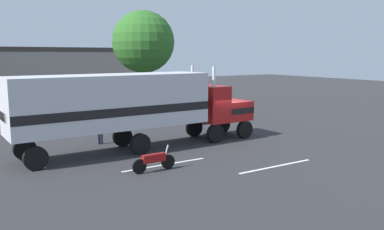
% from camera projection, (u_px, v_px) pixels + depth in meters
% --- Properties ---
extents(ground_plane, '(120.00, 120.00, 0.00)m').
position_uv_depth(ground_plane, '(222.00, 138.00, 25.08)').
color(ground_plane, '#2D2D30').
extents(lane_stripe_near, '(4.40, 0.23, 0.01)m').
position_uv_depth(lane_stripe_near, '(165.00, 165.00, 19.02)').
color(lane_stripe_near, silver).
rests_on(lane_stripe_near, ground_plane).
extents(lane_stripe_mid, '(4.40, 0.19, 0.01)m').
position_uv_depth(lane_stripe_mid, '(276.00, 166.00, 18.74)').
color(lane_stripe_mid, silver).
rests_on(lane_stripe_mid, ground_plane).
extents(semi_truck, '(14.26, 3.44, 4.50)m').
position_uv_depth(semi_truck, '(132.00, 104.00, 21.65)').
color(semi_truck, '#B21919').
rests_on(semi_truck, ground_plane).
extents(person_bystander, '(0.37, 0.47, 1.63)m').
position_uv_depth(person_bystander, '(100.00, 129.00, 23.32)').
color(person_bystander, '#2D3347').
rests_on(person_bystander, ground_plane).
extents(motorcycle, '(2.11, 0.27, 1.12)m').
position_uv_depth(motorcycle, '(154.00, 161.00, 17.91)').
color(motorcycle, black).
rests_on(motorcycle, ground_plane).
extents(tree_left, '(5.85, 5.85, 9.29)m').
position_uv_depth(tree_left, '(143.00, 42.00, 37.79)').
color(tree_left, brown).
rests_on(tree_left, ground_plane).
extents(building_backdrop, '(18.02, 6.81, 6.00)m').
position_uv_depth(building_backdrop, '(72.00, 71.00, 48.74)').
color(building_backdrop, '#9E938C').
rests_on(building_backdrop, ground_plane).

